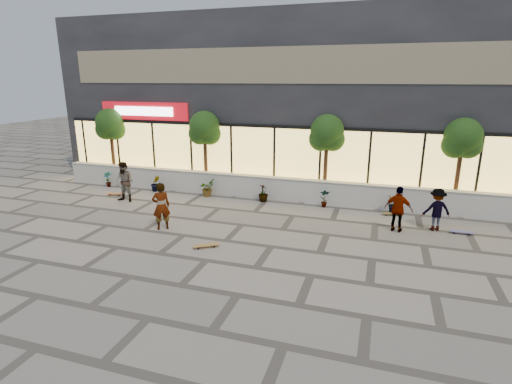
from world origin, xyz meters
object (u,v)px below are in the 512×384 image
(skater_left, at_px, (125,182))
(skateboard_right_far, at_px, (462,232))
(skateboard_center, at_px, (206,245))
(skater_right_near, at_px, (398,209))
(skateboard_left, at_px, (115,194))
(tree_mideast, at_px, (327,135))
(tree_east, at_px, (462,141))
(tree_midwest, at_px, (205,130))
(skater_center, at_px, (161,206))
(tree_west, at_px, (110,126))
(skateboard_right_near, at_px, (392,214))
(skater_right_far, at_px, (437,209))

(skater_left, distance_m, skateboard_right_far, 13.98)
(skateboard_center, bearing_deg, skater_left, 113.62)
(skater_right_near, xyz_separation_m, skateboard_left, (-12.84, 0.80, -0.77))
(skater_left, height_order, skateboard_right_far, skater_left)
(tree_mideast, relative_size, skateboard_right_far, 4.83)
(tree_east, height_order, skateboard_left, tree_east)
(tree_east, bearing_deg, tree_midwest, 180.00)
(skater_center, bearing_deg, tree_west, -80.22)
(skateboard_left, bearing_deg, tree_west, 114.33)
(tree_west, xyz_separation_m, skater_center, (6.31, -5.72, -2.10))
(tree_east, relative_size, skateboard_center, 4.61)
(tree_midwest, distance_m, skater_left, 4.58)
(tree_east, bearing_deg, skateboard_center, -141.00)
(skater_right_near, height_order, skateboard_center, skater_right_near)
(tree_west, distance_m, tree_east, 17.00)
(skateboard_center, xyz_separation_m, skateboard_right_near, (5.91, 5.31, -0.01))
(tree_east, distance_m, skateboard_center, 11.20)
(tree_midwest, bearing_deg, skater_right_near, -19.91)
(skateboard_right_near, bearing_deg, tree_mideast, 140.19)
(skater_center, distance_m, skateboard_left, 5.58)
(tree_midwest, height_order, tree_mideast, same)
(tree_west, distance_m, skater_left, 4.81)
(tree_west, height_order, tree_east, same)
(skateboard_right_far, bearing_deg, skater_center, -166.66)
(tree_west, distance_m, skateboard_center, 11.34)
(skateboard_center, distance_m, skateboard_right_far, 9.19)
(tree_west, distance_m, tree_midwest, 5.50)
(tree_east, bearing_deg, skateboard_right_far, -91.97)
(skater_right_near, xyz_separation_m, skateboard_right_far, (2.24, 0.43, -0.77))
(skater_left, height_order, skateboard_right_near, skater_left)
(skater_left, distance_m, skateboard_center, 6.76)
(skater_right_far, distance_m, skateboard_right_far, 1.16)
(skater_right_far, height_order, skateboard_right_near, skater_right_far)
(skateboard_right_far, bearing_deg, skateboard_right_near, 148.35)
(tree_midwest, relative_size, skater_right_near, 2.30)
(tree_west, height_order, skateboard_left, tree_west)
(skater_center, relative_size, skateboard_right_near, 2.28)
(tree_mideast, height_order, skater_right_far, tree_mideast)
(skater_center, height_order, skater_right_near, skater_center)
(skater_center, bearing_deg, skater_right_near, 158.03)
(tree_west, xyz_separation_m, tree_mideast, (11.50, 0.00, 0.00))
(skateboard_right_near, relative_size, skateboard_right_far, 0.96)
(skater_center, height_order, skateboard_left, skater_center)
(tree_mideast, height_order, skateboard_right_near, tree_mideast)
(tree_midwest, xyz_separation_m, skateboard_center, (3.09, -6.81, -2.90))
(tree_east, distance_m, skater_right_near, 4.59)
(skater_left, bearing_deg, skater_right_near, 1.25)
(skateboard_right_near, bearing_deg, skateboard_right_far, -43.28)
(skater_left, bearing_deg, skateboard_left, 151.07)
(tree_mideast, xyz_separation_m, skater_right_near, (3.16, -3.32, -2.13))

